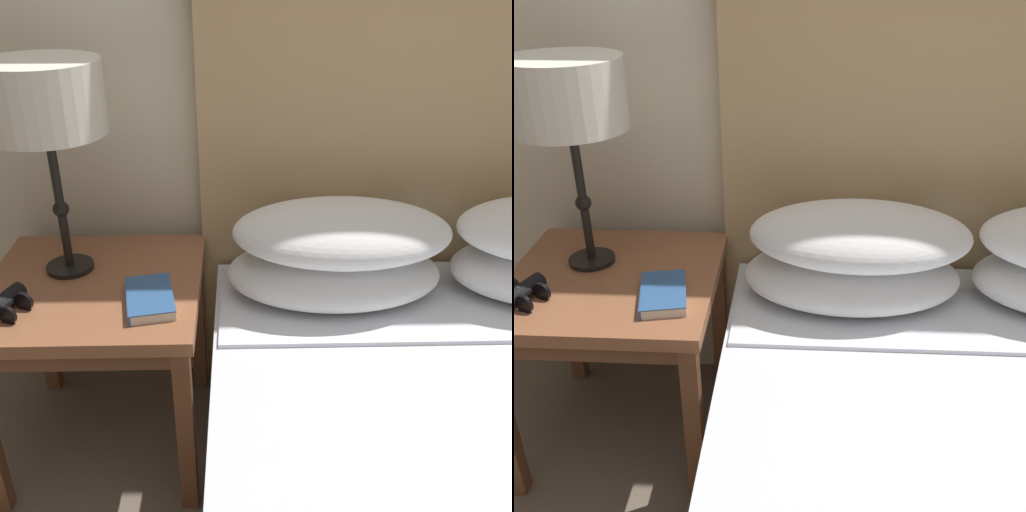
% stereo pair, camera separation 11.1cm
% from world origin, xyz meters
% --- Properties ---
extents(nightstand, '(0.58, 0.58, 0.56)m').
position_xyz_m(nightstand, '(-0.66, 0.65, 0.49)').
color(nightstand, brown).
rests_on(nightstand, ground_plane).
extents(table_lamp, '(0.30, 0.30, 0.57)m').
position_xyz_m(table_lamp, '(-0.74, 0.73, 1.03)').
color(table_lamp, black).
rests_on(table_lamp, nightstand).
extents(book_on_nightstand, '(0.15, 0.21, 0.03)m').
position_xyz_m(book_on_nightstand, '(-0.49, 0.54, 0.58)').
color(book_on_nightstand, silver).
rests_on(book_on_nightstand, nightstand).
extents(binoculars_pair, '(0.15, 0.16, 0.05)m').
position_xyz_m(binoculars_pair, '(-0.86, 0.51, 0.59)').
color(binoculars_pair, black).
rests_on(binoculars_pair, nightstand).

